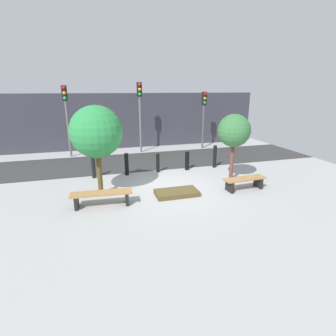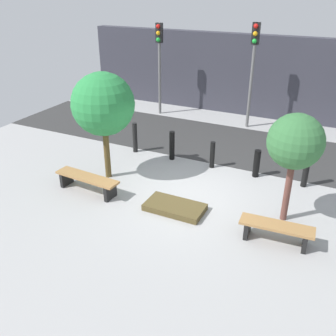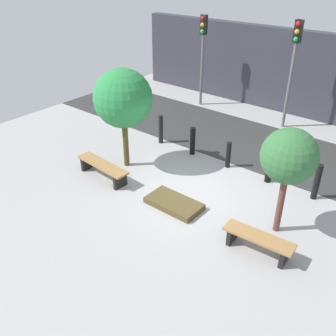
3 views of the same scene
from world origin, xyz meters
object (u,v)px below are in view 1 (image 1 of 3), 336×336
object	(u,v)px
bollard_left	(127,164)
traffic_light_west	(66,109)
bollard_far_left	(93,166)
bollard_far_right	(215,157)
planter_bed	(177,193)
bollard_right	(187,161)
tree_behind_right_bench	(234,131)
traffic_light_mid_east	(204,110)
bench_right	(244,181)
tree_behind_left_bench	(96,132)
bench_left	(102,196)
bollard_center	(158,163)
traffic_light_mid_west	(140,105)

from	to	relation	value
bollard_left	traffic_light_west	size ratio (longest dim) A/B	0.25
bollard_far_left	bollard_far_right	xyz separation A→B (m)	(5.64, 0.00, 0.01)
planter_bed	bollard_right	xyz separation A→B (m)	(1.41, 2.79, 0.35)
tree_behind_right_bench	traffic_light_mid_east	xyz separation A→B (m)	(1.39, 6.14, 0.35)
traffic_light_west	bollard_far_left	bearing A→B (deg)	-74.28
bollard_far_left	planter_bed	bearing A→B (deg)	-44.68
bollard_far_right	traffic_light_west	distance (m)	8.27
bench_right	bollard_left	xyz separation A→B (m)	(-4.02, 2.99, 0.16)
tree_behind_left_bench	traffic_light_mid_east	world-z (taller)	traffic_light_mid_east
bench_left	tree_behind_right_bench	size ratio (longest dim) A/B	0.72
tree_behind_left_bench	bollard_far_left	bearing A→B (deg)	96.11
bollard_far_right	bench_right	bearing A→B (deg)	-94.03
bench_left	planter_bed	bearing A→B (deg)	8.18
bench_left	bollard_center	distance (m)	3.97
bollard_far_left	bollard_left	size ratio (longest dim) A/B	1.07
bench_right	tree_behind_left_bench	distance (m)	5.66
bollard_center	bollard_far_right	distance (m)	2.82
bollard_center	traffic_light_mid_east	bearing A→B (deg)	46.25
tree_behind_left_bench	bollard_left	distance (m)	2.90
traffic_light_west	traffic_light_mid_east	bearing A→B (deg)	-0.01
bench_left	planter_bed	size ratio (longest dim) A/B	1.29
bollard_far_right	traffic_light_west	world-z (taller)	traffic_light_west
bollard_center	traffic_light_west	bearing A→B (deg)	133.75
traffic_light_mid_west	tree_behind_left_bench	bearing A→B (deg)	-113.02
bollard_right	traffic_light_mid_west	distance (m)	4.98
bollard_far_left	traffic_light_mid_east	bearing A→B (deg)	31.48
bench_left	planter_bed	distance (m)	2.63
bollard_right	bollard_far_right	xyz separation A→B (m)	(1.41, 0.00, 0.11)
tree_behind_right_bench	bollard_far_right	distance (m)	2.50
bollard_far_left	traffic_light_mid_east	xyz separation A→B (m)	(6.82, 4.17, 1.89)
bollard_center	traffic_light_west	world-z (taller)	traffic_light_west
bench_left	traffic_light_mid_west	bearing A→B (deg)	73.78
planter_bed	traffic_light_mid_east	distance (m)	8.36
bollard_center	traffic_light_west	xyz separation A→B (m)	(-4.00, 4.18, 2.21)
bollard_center	traffic_light_mid_east	xyz separation A→B (m)	(4.00, 4.17, 1.98)
bollard_left	bollard_right	world-z (taller)	bollard_left
bollard_center	traffic_light_mid_east	world-z (taller)	traffic_light_mid_east
bollard_left	tree_behind_left_bench	bearing A→B (deg)	-121.36
tree_behind_left_bench	traffic_light_west	size ratio (longest dim) A/B	0.82
bollard_far_left	traffic_light_mid_west	size ratio (longest dim) A/B	0.26
bollard_right	bollard_far_right	size ratio (longest dim) A/B	0.80
planter_bed	bollard_far_right	world-z (taller)	bollard_far_right
bench_left	bollard_far_left	bearing A→B (deg)	97.83
planter_bed	traffic_light_mid_east	bearing A→B (deg)	60.15
traffic_light_mid_east	tree_behind_left_bench	bearing A→B (deg)	-137.09
bollard_right	traffic_light_mid_west	bearing A→B (deg)	108.67
traffic_light_west	traffic_light_mid_east	distance (m)	8.00
planter_bed	bollard_left	bearing A→B (deg)	116.82
bench_right	tree_behind_right_bench	bearing A→B (deg)	86.20
traffic_light_mid_west	traffic_light_mid_east	world-z (taller)	traffic_light_mid_west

